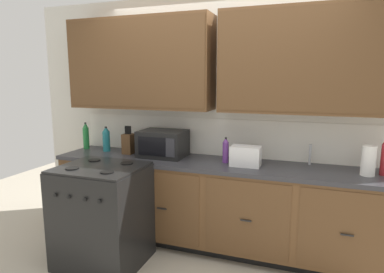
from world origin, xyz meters
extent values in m
plane|color=#B2A893|center=(0.00, 0.00, 0.00)|extent=(8.23, 8.23, 0.00)
cube|color=silver|center=(0.00, 0.62, 1.29)|extent=(4.49, 0.05, 2.59)
cube|color=white|center=(0.00, 0.60, 1.11)|extent=(3.29, 0.01, 0.40)
cube|color=brown|center=(-0.85, 0.43, 1.88)|extent=(1.60, 0.34, 0.95)
cube|color=brown|center=(-0.85, 0.26, 1.88)|extent=(1.56, 0.01, 0.89)
cube|color=brown|center=(0.85, 0.43, 1.88)|extent=(1.60, 0.34, 0.95)
cube|color=brown|center=(0.85, 0.26, 1.88)|extent=(1.56, 0.01, 0.89)
cube|color=black|center=(0.00, 0.33, 0.05)|extent=(3.23, 0.48, 0.10)
cube|color=brown|center=(0.00, 0.30, 0.48)|extent=(3.29, 0.60, 0.77)
cube|color=brown|center=(-1.23, 0.00, 0.48)|extent=(0.76, 0.01, 0.70)
cube|color=black|center=(-1.23, -0.02, 0.48)|extent=(0.10, 0.01, 0.01)
cube|color=brown|center=(-0.41, 0.00, 0.48)|extent=(0.76, 0.01, 0.70)
cube|color=black|center=(-0.41, -0.02, 0.48)|extent=(0.10, 0.01, 0.01)
cube|color=brown|center=(0.41, 0.00, 0.48)|extent=(0.76, 0.01, 0.70)
cube|color=black|center=(0.41, -0.02, 0.48)|extent=(0.10, 0.01, 0.01)
cube|color=brown|center=(1.23, 0.00, 0.48)|extent=(0.76, 0.01, 0.70)
cube|color=black|center=(1.23, -0.02, 0.48)|extent=(0.10, 0.01, 0.01)
cube|color=#333338|center=(0.00, 0.30, 0.89)|extent=(3.32, 0.63, 0.04)
cube|color=#A8AAAF|center=(0.92, 0.33, 0.89)|extent=(0.56, 0.38, 0.02)
cube|color=black|center=(-0.87, -0.33, 0.46)|extent=(0.76, 0.66, 0.92)
cube|color=black|center=(-0.87, -0.33, 0.93)|extent=(0.74, 0.65, 0.02)
cylinder|color=black|center=(-1.05, -0.49, 0.94)|extent=(0.12, 0.12, 0.01)
cylinder|color=black|center=(-0.69, -0.49, 0.94)|extent=(0.12, 0.12, 0.01)
cylinder|color=black|center=(-1.05, -0.17, 0.94)|extent=(0.12, 0.12, 0.01)
cylinder|color=black|center=(-0.69, -0.17, 0.94)|extent=(0.12, 0.12, 0.01)
cylinder|color=black|center=(-1.09, -0.67, 0.75)|extent=(0.03, 0.02, 0.03)
cylinder|color=black|center=(-0.95, -0.67, 0.75)|extent=(0.03, 0.02, 0.03)
cylinder|color=black|center=(-0.79, -0.67, 0.75)|extent=(0.03, 0.02, 0.03)
cylinder|color=black|center=(-0.65, -0.67, 0.75)|extent=(0.03, 0.02, 0.03)
cube|color=black|center=(-0.56, 0.36, 1.05)|extent=(0.48, 0.36, 0.28)
cube|color=black|center=(-0.60, 0.17, 1.05)|extent=(0.31, 0.01, 0.19)
cube|color=#28282D|center=(-0.40, 0.17, 1.05)|extent=(0.10, 0.01, 0.19)
cube|color=white|center=(0.34, 0.26, 1.00)|extent=(0.28, 0.18, 0.19)
cube|color=black|center=(0.29, 0.26, 1.09)|extent=(0.02, 0.13, 0.01)
cube|color=black|center=(0.39, 0.26, 1.09)|extent=(0.02, 0.13, 0.01)
cube|color=#52361E|center=(-0.98, 0.36, 1.02)|extent=(0.11, 0.14, 0.22)
cylinder|color=black|center=(-1.01, 0.35, 1.17)|extent=(0.02, 0.02, 0.09)
cylinder|color=black|center=(-0.99, 0.35, 1.17)|extent=(0.02, 0.02, 0.09)
cylinder|color=black|center=(-0.97, 0.35, 1.17)|extent=(0.02, 0.02, 0.09)
cylinder|color=black|center=(-0.95, 0.35, 1.17)|extent=(0.02, 0.02, 0.09)
cylinder|color=#B2B5BA|center=(0.92, 0.51, 1.01)|extent=(0.02, 0.02, 0.20)
cylinder|color=white|center=(1.39, 0.29, 1.04)|extent=(0.12, 0.12, 0.26)
cylinder|color=#663384|center=(0.13, 0.32, 1.01)|extent=(0.06, 0.06, 0.20)
cone|color=#663384|center=(0.13, 0.32, 1.13)|extent=(0.05, 0.05, 0.05)
cylinder|color=black|center=(0.13, 0.32, 1.15)|extent=(0.02, 0.02, 0.02)
cylinder|color=maroon|center=(1.52, 0.35, 1.04)|extent=(0.06, 0.06, 0.27)
cylinder|color=#237A38|center=(-1.58, 0.41, 1.03)|extent=(0.07, 0.07, 0.25)
cone|color=#237A38|center=(-1.58, 0.41, 1.19)|extent=(0.06, 0.06, 0.06)
cylinder|color=black|center=(-1.58, 0.41, 1.21)|extent=(0.02, 0.02, 0.02)
cylinder|color=#1E707A|center=(-1.28, 0.38, 1.02)|extent=(0.08, 0.08, 0.23)
cone|color=#1E707A|center=(-1.28, 0.38, 1.16)|extent=(0.07, 0.07, 0.06)
cylinder|color=black|center=(-1.28, 0.38, 1.18)|extent=(0.03, 0.03, 0.02)
camera|label=1|loc=(0.89, -2.79, 1.72)|focal=30.95mm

